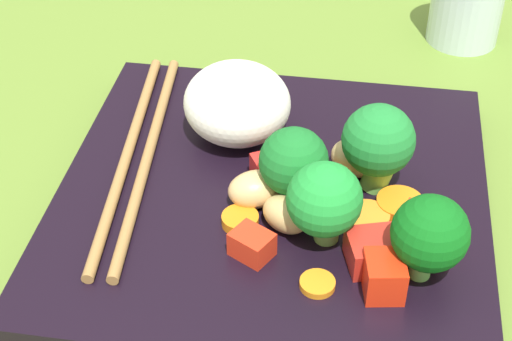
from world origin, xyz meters
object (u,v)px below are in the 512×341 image
(square_plate, at_px, (272,201))
(carrot_slice_1, at_px, (317,284))
(rice_mound, at_px, (237,103))
(broccoli_floret_2, at_px, (430,234))
(chopstick_pair, at_px, (138,154))

(square_plate, xyz_separation_m, carrot_slice_1, (0.03, -0.08, 0.01))
(rice_mound, relative_size, broccoli_floret_2, 1.33)
(square_plate, distance_m, carrot_slice_1, 0.09)
(carrot_slice_1, bearing_deg, broccoli_floret_2, 14.33)
(chopstick_pair, bearing_deg, rice_mound, 115.99)
(rice_mound, bearing_deg, chopstick_pair, -150.96)
(rice_mound, bearing_deg, carrot_slice_1, -64.61)
(rice_mound, height_order, broccoli_floret_2, broccoli_floret_2)
(broccoli_floret_2, height_order, chopstick_pair, broccoli_floret_2)
(broccoli_floret_2, bearing_deg, chopstick_pair, 155.11)
(chopstick_pair, bearing_deg, square_plate, 74.06)
(broccoli_floret_2, xyz_separation_m, carrot_slice_1, (-0.06, -0.02, -0.03))
(square_plate, bearing_deg, chopstick_pair, 167.12)
(square_plate, relative_size, rice_mound, 3.68)
(rice_mound, relative_size, chopstick_pair, 0.32)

